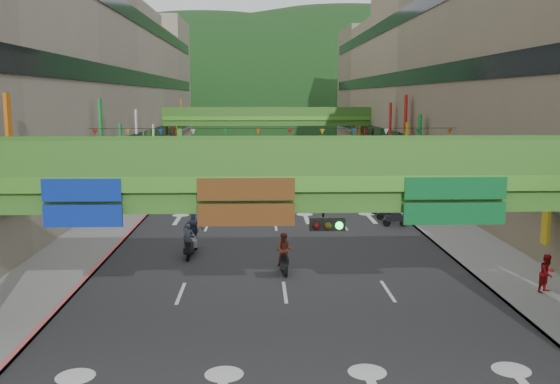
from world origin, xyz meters
name	(u,v)px	position (x,y,z in m)	size (l,w,h in m)	color
road_slab	(269,179)	(0.00, 50.00, 0.01)	(18.00, 140.00, 0.02)	#28282B
sidewalk_left	(163,178)	(-11.00, 50.00, 0.07)	(4.00, 140.00, 0.15)	gray
sidewalk_right	(375,177)	(11.00, 50.00, 0.07)	(4.00, 140.00, 0.15)	gray
curb_left	(181,178)	(-9.10, 50.00, 0.09)	(0.20, 140.00, 0.18)	#CC5959
curb_right	(357,177)	(9.10, 50.00, 0.09)	(0.20, 140.00, 0.18)	gray
building_row_left	(80,86)	(-18.93, 50.00, 9.46)	(12.80, 95.00, 19.00)	#9E937F
building_row_right	(454,86)	(18.93, 50.00, 9.46)	(12.80, 95.00, 19.00)	gray
overpass_near	(323,199)	(0.93, 5.38, 5.21)	(28.00, 12.27, 7.10)	#4C9E2D
overpass_far	(267,121)	(0.00, 65.00, 5.40)	(28.00, 2.20, 7.10)	#4C9E2D
hill_left	(208,127)	(-15.00, 160.00, 0.00)	(168.00, 140.00, 112.00)	#1C4419
hill_right	(342,124)	(25.00, 180.00, 0.00)	(208.00, 176.00, 128.00)	#1C4419
bunting_string	(274,132)	(0.00, 30.00, 5.96)	(26.00, 0.36, 0.47)	black
scooter_rider_near	(188,243)	(-4.79, 17.91, 0.84)	(0.57, 1.60, 1.84)	black
scooter_rider_mid	(284,253)	(0.11, 14.87, 1.04)	(0.88, 1.60, 2.01)	black
scooter_rider_left	(193,232)	(-4.69, 19.37, 1.09)	(1.11, 1.60, 2.16)	#95959E
scooter_rider_far	(222,170)	(-4.79, 48.13, 1.11)	(0.98, 1.59, 2.17)	maroon
parked_scooter_row	(382,207)	(7.80, 30.00, 0.52)	(1.60, 9.35, 1.08)	black
car_silver	(190,196)	(-6.55, 35.00, 0.64)	(1.35, 3.86, 1.27)	#9E9DA3
car_yellow	(294,154)	(3.70, 70.58, 0.66)	(1.57, 3.89, 1.33)	#B96811
pedestrian_red	(547,277)	(11.15, 11.23, 0.83)	(0.80, 0.63, 1.65)	#9E1013
pedestrian_dark	(422,190)	(12.20, 35.79, 0.86)	(1.00, 0.42, 1.71)	#22242A
pedestrian_blue	(398,182)	(11.19, 40.00, 0.93)	(0.87, 0.56, 1.86)	#354460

